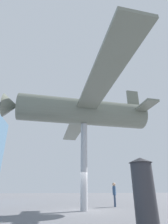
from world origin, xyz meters
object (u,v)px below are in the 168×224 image
object	(u,v)px
info_kiosk	(144,193)
support_pylon_central	(84,163)
suspended_airplane	(81,112)
visitor_person	(114,192)

from	to	relation	value
info_kiosk	support_pylon_central	bearing A→B (deg)	10.51
suspended_airplane	support_pylon_central	bearing A→B (deg)	-90.00
support_pylon_central	suspended_airplane	xyz separation A→B (m)	(-0.02, 0.24, 4.23)
info_kiosk	visitor_person	bearing A→B (deg)	-10.41
visitor_person	info_kiosk	world-z (taller)	info_kiosk
suspended_airplane	visitor_person	distance (m)	7.43
suspended_airplane	visitor_person	size ratio (longest dim) A/B	10.14
support_pylon_central	suspended_airplane	size ratio (longest dim) A/B	0.33
support_pylon_central	info_kiosk	size ratio (longest dim) A/B	2.44
support_pylon_central	suspended_airplane	distance (m)	4.24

